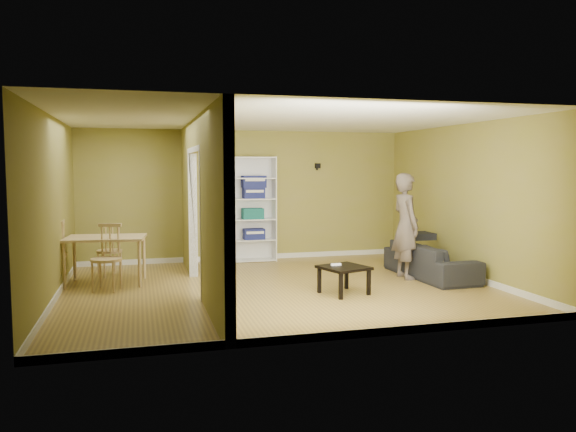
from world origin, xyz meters
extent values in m
plane|color=#AA8B3B|center=(0.00, 0.00, 0.00)|extent=(6.50, 6.50, 0.00)
plane|color=white|center=(0.00, 0.00, 2.60)|extent=(6.50, 6.50, 0.00)
plane|color=olive|center=(0.00, 2.75, 1.30)|extent=(6.50, 0.00, 6.50)
plane|color=olive|center=(0.00, -2.75, 1.30)|extent=(6.50, 0.00, 6.50)
plane|color=olive|center=(-3.25, 0.00, 1.30)|extent=(0.00, 5.50, 5.50)
plane|color=olive|center=(3.25, 0.00, 1.30)|extent=(0.00, 5.50, 5.50)
cube|color=black|center=(1.50, 2.69, 1.90)|extent=(0.10, 0.10, 0.10)
imported|color=black|center=(2.70, 0.14, 0.38)|extent=(2.02, 0.93, 0.76)
imported|color=slate|center=(2.24, 0.18, 1.04)|extent=(0.76, 0.60, 2.08)
cube|color=white|center=(-0.31, 2.56, 1.04)|extent=(0.02, 0.38, 2.08)
cube|color=white|center=(0.54, 2.56, 1.04)|extent=(0.02, 0.38, 2.08)
cube|color=white|center=(0.12, 2.74, 1.04)|extent=(0.88, 0.02, 2.08)
cube|color=white|center=(0.12, 2.56, 0.02)|extent=(0.84, 0.38, 0.02)
cube|color=white|center=(0.12, 2.56, 0.43)|extent=(0.84, 0.38, 0.02)
cube|color=white|center=(0.12, 2.56, 0.84)|extent=(0.84, 0.38, 0.02)
cube|color=white|center=(0.12, 2.56, 1.25)|extent=(0.84, 0.38, 0.02)
cube|color=white|center=(0.12, 2.56, 1.65)|extent=(0.84, 0.38, 0.02)
cube|color=white|center=(0.12, 2.56, 2.06)|extent=(0.84, 0.38, 0.02)
cube|color=navy|center=(0.12, 2.56, 0.54)|extent=(0.41, 0.27, 0.21)
cube|color=#1B5655|center=(0.10, 2.56, 0.95)|extent=(0.41, 0.27, 0.21)
cube|color=navy|center=(0.12, 2.56, 1.36)|extent=(0.41, 0.27, 0.21)
cube|color=navy|center=(0.13, 2.56, 1.61)|extent=(0.46, 0.30, 0.24)
cube|color=black|center=(0.82, -0.67, 0.39)|extent=(0.62, 0.62, 0.04)
cube|color=black|center=(0.56, -0.93, 0.19)|extent=(0.05, 0.05, 0.37)
cube|color=black|center=(1.08, -0.93, 0.19)|extent=(0.05, 0.05, 0.37)
cube|color=black|center=(0.56, -0.41, 0.19)|extent=(0.05, 0.05, 0.37)
cube|color=black|center=(1.08, -0.41, 0.19)|extent=(0.05, 0.05, 0.37)
cube|color=white|center=(0.73, -0.57, 0.43)|extent=(0.15, 0.04, 0.03)
cube|color=tan|center=(-2.61, 1.00, 0.74)|extent=(1.22, 0.81, 0.04)
cylinder|color=tan|center=(-3.17, 0.64, 0.36)|extent=(0.05, 0.05, 0.72)
cylinder|color=tan|center=(-2.05, 0.64, 0.36)|extent=(0.05, 0.05, 0.72)
cylinder|color=tan|center=(-3.17, 1.36, 0.36)|extent=(0.05, 0.05, 0.72)
cylinder|color=tan|center=(-2.05, 1.36, 0.36)|extent=(0.05, 0.05, 0.72)
camera|label=1|loc=(-2.09, -8.36, 1.87)|focal=35.00mm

